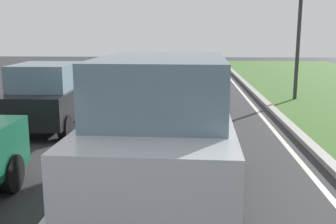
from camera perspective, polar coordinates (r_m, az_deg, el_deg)
ground_plane at (r=11.64m, az=-3.48°, el=-1.54°), size 60.00×60.00×0.00m
lane_line_center at (r=11.73m, az=-6.88°, el=-1.48°), size 0.12×32.00×0.01m
lane_line_right_edge at (r=11.78m, az=14.19°, el=-1.70°), size 0.12×32.00×0.01m
curb_right at (r=11.88m, az=16.57°, el=-1.44°), size 0.24×48.00×0.12m
car_suv_ahead at (r=5.89m, az=-0.64°, el=-2.85°), size 2.08×4.55×2.28m
car_hatchback_far at (r=11.35m, az=-16.71°, el=2.19°), size 1.81×3.74×1.78m
traffic_light_near_right at (r=15.80m, az=18.52°, el=13.76°), size 0.32×0.50×5.07m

